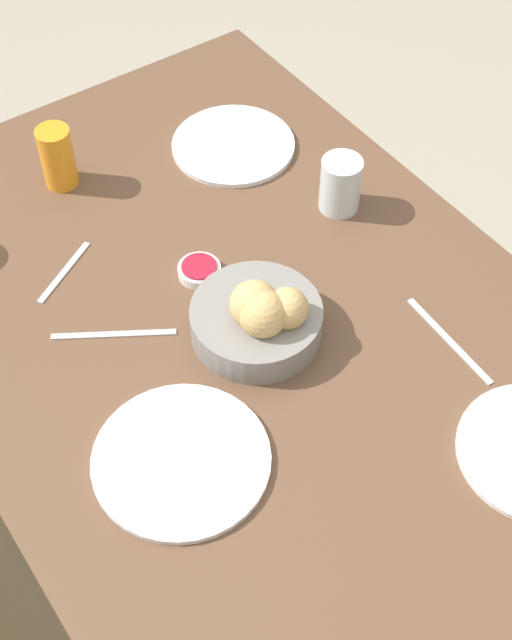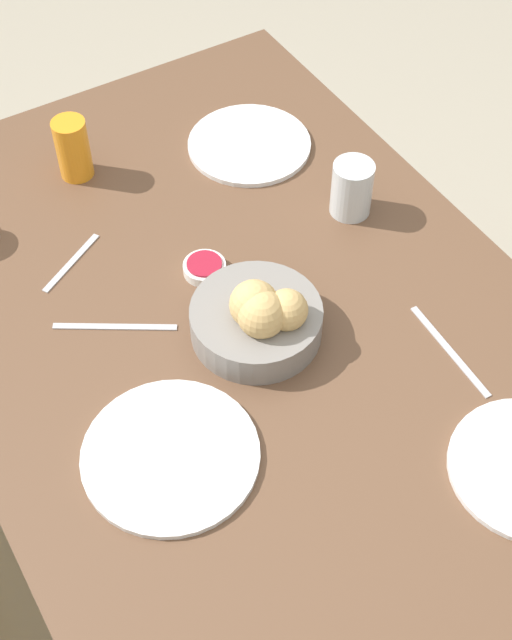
% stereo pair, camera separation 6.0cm
% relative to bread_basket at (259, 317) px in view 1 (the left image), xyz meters
% --- Properties ---
extents(ground_plane, '(10.00, 10.00, 0.00)m').
position_rel_bread_basket_xyz_m(ground_plane, '(0.01, 0.01, -0.82)').
color(ground_plane, '#A89E89').
extents(dining_table, '(1.44, 0.93, 0.78)m').
position_rel_bread_basket_xyz_m(dining_table, '(0.01, 0.01, -0.14)').
color(dining_table, brown).
rests_on(dining_table, ground_plane).
extents(bread_basket, '(0.21, 0.21, 0.12)m').
position_rel_bread_basket_xyz_m(bread_basket, '(0.00, 0.00, 0.00)').
color(bread_basket, gray).
rests_on(bread_basket, dining_table).
extents(plate_near_right, '(0.24, 0.24, 0.01)m').
position_rel_bread_basket_xyz_m(plate_near_right, '(0.40, -0.22, -0.04)').
color(plate_near_right, white).
rests_on(plate_near_right, dining_table).
extents(plate_far_center, '(0.26, 0.26, 0.01)m').
position_rel_bread_basket_xyz_m(plate_far_center, '(-0.13, 0.22, -0.04)').
color(plate_far_center, white).
rests_on(plate_far_center, dining_table).
extents(juice_glass, '(0.06, 0.06, 0.12)m').
position_rel_bread_basket_xyz_m(juice_glass, '(0.50, 0.09, 0.01)').
color(juice_glass, orange).
rests_on(juice_glass, dining_table).
extents(water_tumbler, '(0.07, 0.07, 0.10)m').
position_rel_bread_basket_xyz_m(water_tumbler, '(0.16, -0.29, 0.01)').
color(water_tumbler, silver).
rests_on(water_tumbler, dining_table).
extents(jam_bowl_berry, '(0.07, 0.07, 0.02)m').
position_rel_bread_basket_xyz_m(jam_bowl_berry, '(0.16, 0.01, -0.03)').
color(jam_bowl_berry, white).
rests_on(jam_bowl_berry, dining_table).
extents(fork_silver, '(0.20, 0.02, 0.00)m').
position_rel_bread_basket_xyz_m(fork_silver, '(-0.18, -0.24, -0.04)').
color(fork_silver, '#B7B7BC').
rests_on(fork_silver, dining_table).
extents(knife_silver, '(0.11, 0.17, 0.00)m').
position_rel_bread_basket_xyz_m(knife_silver, '(0.13, 0.19, -0.04)').
color(knife_silver, '#B7B7BC').
rests_on(knife_silver, dining_table).
extents(spoon_coffee, '(0.08, 0.13, 0.00)m').
position_rel_bread_basket_xyz_m(spoon_coffee, '(0.30, 0.19, -0.04)').
color(spoon_coffee, '#B7B7BC').
rests_on(spoon_coffee, dining_table).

